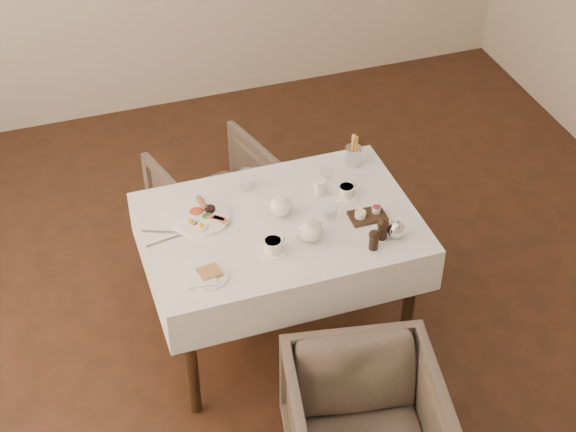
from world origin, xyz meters
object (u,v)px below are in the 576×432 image
at_px(armchair_near, 364,427).
at_px(breakfast_plate, 201,216).
at_px(table, 280,240).
at_px(armchair_far, 217,198).
at_px(teapot_centre, 281,205).

distance_m(armchair_near, breakfast_plate, 1.22).
bearing_deg(table, armchair_near, -85.05).
bearing_deg(armchair_far, teapot_centre, 82.72).
distance_m(table, teapot_centre, 0.18).
distance_m(armchair_near, armchair_far, 1.75).
bearing_deg(armchair_near, breakfast_plate, 122.51).
xyz_separation_m(armchair_far, teapot_centre, (0.12, -0.80, 0.53)).
bearing_deg(armchair_far, armchair_near, 79.96).
xyz_separation_m(armchair_near, teapot_centre, (-0.06, 0.94, 0.52)).
distance_m(armchair_far, breakfast_plate, 0.88).
distance_m(table, armchair_near, 0.96).
height_order(table, armchair_far, table).
bearing_deg(armchair_near, armchair_far, 106.39).
xyz_separation_m(armchair_far, breakfast_plate, (-0.24, -0.70, 0.48)).
height_order(armchair_near, armchair_far, armchair_near).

